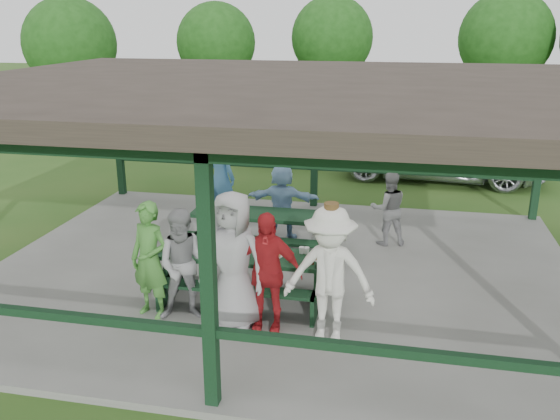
% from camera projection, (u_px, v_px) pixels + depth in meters
% --- Properties ---
extents(ground, '(90.00, 90.00, 0.00)m').
position_uv_depth(ground, '(281.00, 275.00, 10.29)').
color(ground, '#295219').
rests_on(ground, ground).
extents(concrete_slab, '(10.00, 8.00, 0.10)m').
position_uv_depth(concrete_slab, '(281.00, 272.00, 10.28)').
color(concrete_slab, slate).
rests_on(concrete_slab, ground).
extents(pavilion_structure, '(10.60, 8.60, 3.24)m').
position_uv_depth(pavilion_structure, '(281.00, 91.00, 9.32)').
color(pavilion_structure, black).
rests_on(pavilion_structure, concrete_slab).
extents(picnic_table_near, '(2.66, 1.39, 0.75)m').
position_uv_depth(picnic_table_near, '(245.00, 270.00, 9.06)').
color(picnic_table_near, black).
rests_on(picnic_table_near, concrete_slab).
extents(picnic_table_far, '(2.73, 1.39, 0.75)m').
position_uv_depth(picnic_table_far, '(266.00, 227.00, 10.95)').
color(picnic_table_far, black).
rests_on(picnic_table_far, concrete_slab).
extents(table_setting, '(2.45, 0.45, 0.10)m').
position_uv_depth(table_setting, '(248.00, 251.00, 8.98)').
color(table_setting, white).
rests_on(table_setting, picnic_table_near).
extents(contestant_green, '(0.72, 0.58, 1.72)m').
position_uv_depth(contestant_green, '(150.00, 260.00, 8.46)').
color(contestant_green, '#448934').
rests_on(contestant_green, concrete_slab).
extents(contestant_grey_left, '(0.95, 0.83, 1.65)m').
position_uv_depth(contestant_grey_left, '(185.00, 265.00, 8.38)').
color(contestant_grey_left, '#959698').
rests_on(contestant_grey_left, concrete_slab).
extents(contestant_grey_mid, '(1.07, 0.80, 1.97)m').
position_uv_depth(contestant_grey_mid, '(233.00, 261.00, 8.11)').
color(contestant_grey_mid, '#9D9C9F').
rests_on(contestant_grey_mid, concrete_slab).
extents(contestant_red, '(1.02, 0.45, 1.72)m').
position_uv_depth(contestant_red, '(266.00, 272.00, 8.05)').
color(contestant_red, '#B31E23').
rests_on(contestant_red, concrete_slab).
extents(contestant_white_fedora, '(1.25, 0.76, 1.94)m').
position_uv_depth(contestant_white_fedora, '(330.00, 275.00, 7.76)').
color(contestant_white_fedora, white).
rests_on(contestant_white_fedora, concrete_slab).
extents(spectator_lblue, '(1.44, 0.51, 1.53)m').
position_uv_depth(spectator_lblue, '(282.00, 201.00, 11.50)').
color(spectator_lblue, '#94BEE5').
rests_on(spectator_lblue, concrete_slab).
extents(spectator_blue, '(0.80, 0.66, 1.89)m').
position_uv_depth(spectator_blue, '(220.00, 178.00, 12.50)').
color(spectator_blue, '#4684B7').
rests_on(spectator_blue, concrete_slab).
extents(spectator_grey, '(0.82, 0.71, 1.43)m').
position_uv_depth(spectator_grey, '(388.00, 208.00, 11.24)').
color(spectator_grey, '#9C9C9E').
rests_on(spectator_grey, concrete_slab).
extents(pickup_truck, '(5.83, 3.09, 1.56)m').
position_uv_depth(pickup_truck, '(443.00, 150.00, 16.41)').
color(pickup_truck, silver).
rests_on(pickup_truck, ground).
extents(farm_trailer, '(3.89, 2.05, 1.35)m').
position_uv_depth(farm_trailer, '(281.00, 138.00, 18.54)').
color(farm_trailer, '#1B3A96').
rests_on(farm_trailer, ground).
extents(tree_far_left, '(3.14, 3.14, 4.91)m').
position_uv_depth(tree_far_left, '(216.00, 43.00, 23.65)').
color(tree_far_left, '#362315').
rests_on(tree_far_left, ground).
extents(tree_left, '(3.30, 3.30, 5.16)m').
position_uv_depth(tree_left, '(332.00, 38.00, 24.02)').
color(tree_left, '#362315').
rests_on(tree_left, ground).
extents(tree_mid, '(3.37, 3.37, 5.26)m').
position_uv_depth(tree_mid, '(506.00, 38.00, 21.58)').
color(tree_mid, '#362315').
rests_on(tree_mid, ground).
extents(tree_edge_left, '(3.20, 3.20, 5.00)m').
position_uv_depth(tree_edge_left, '(70.00, 44.00, 20.66)').
color(tree_edge_left, '#362315').
rests_on(tree_edge_left, ground).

